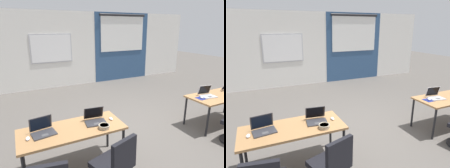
{
  "view_description": "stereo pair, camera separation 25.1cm",
  "coord_description": "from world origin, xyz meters",
  "views": [
    {
      "loc": [
        -2.43,
        -3.3,
        2.23
      ],
      "look_at": [
        -0.48,
        0.56,
        0.97
      ],
      "focal_mm": 31.48,
      "sensor_mm": 36.0,
      "label": 1
    },
    {
      "loc": [
        -2.2,
        -3.41,
        2.23
      ],
      "look_at": [
        -0.48,
        0.56,
        0.97
      ],
      "focal_mm": 31.48,
      "sensor_mm": 36.0,
      "label": 2
    }
  ],
  "objects": [
    {
      "name": "ground_plane",
      "position": [
        0.0,
        0.0,
        0.0
      ],
      "size": [
        24.0,
        24.0,
        0.0
      ],
      "color": "#56514C"
    },
    {
      "name": "back_wall_assembly",
      "position": [
        0.04,
        4.2,
        1.41
      ],
      "size": [
        10.0,
        0.27,
        2.8
      ],
      "color": "silver",
      "rests_on": "ground"
    },
    {
      "name": "desk_near_left",
      "position": [
        -1.75,
        -0.6,
        0.66
      ],
      "size": [
        1.6,
        0.7,
        0.72
      ],
      "color": "#A37547",
      "rests_on": "ground"
    },
    {
      "name": "desk_near_right",
      "position": [
        1.75,
        -0.6,
        0.66
      ],
      "size": [
        1.6,
        0.7,
        0.72
      ],
      "color": "#A37547",
      "rests_on": "ground"
    },
    {
      "name": "laptop_near_right_inner",
      "position": [
        1.39,
        -0.52,
        0.77
      ],
      "size": [
        0.37,
        0.33,
        0.23
      ],
      "rotation": [
        0.0,
        0.0,
        -0.16
      ],
      "color": "#B7B7BC",
      "rests_on": "desk_near_right"
    },
    {
      "name": "mousepad_near_right_inner",
      "position": [
        1.16,
        -0.57,
        0.72
      ],
      "size": [
        0.22,
        0.19,
        0.0
      ],
      "color": "navy",
      "rests_on": "desk_near_right"
    },
    {
      "name": "mouse_near_right_inner",
      "position": [
        1.16,
        -0.57,
        0.74
      ],
      "size": [
        0.09,
        0.11,
        0.03
      ],
      "color": "silver",
      "rests_on": "mousepad_near_right_inner"
    },
    {
      "name": "laptop_near_left_end",
      "position": [
        -2.18,
        -0.54,
        0.77
      ],
      "size": [
        0.37,
        0.31,
        0.24
      ],
      "rotation": [
        0.0,
        0.0,
        0.15
      ],
      "color": "#333338",
      "rests_on": "desk_near_left"
    },
    {
      "name": "mouse_near_left_end",
      "position": [
        -2.39,
        -0.63,
        0.74
      ],
      "size": [
        0.07,
        0.11,
        0.03
      ],
      "color": "silver",
      "rests_on": "desk_near_left"
    },
    {
      "name": "laptop_near_left_inner",
      "position": [
        -1.35,
        -0.56,
        0.77
      ],
      "size": [
        0.37,
        0.34,
        0.23
      ],
      "rotation": [
        0.0,
        0.0,
        -0.13
      ],
      "color": "#333338",
      "rests_on": "desk_near_left"
    },
    {
      "name": "mouse_near_left_inner",
      "position": [
        -1.08,
        -0.6,
        0.74
      ],
      "size": [
        0.06,
        0.1,
        0.03
      ],
      "color": "silver",
      "rests_on": "desk_near_left"
    },
    {
      "name": "snack_bowl",
      "position": [
        -1.31,
        -0.82,
        0.76
      ],
      "size": [
        0.18,
        0.18,
        0.06
      ],
      "color": "tan",
      "rests_on": "desk_near_left"
    }
  ]
}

